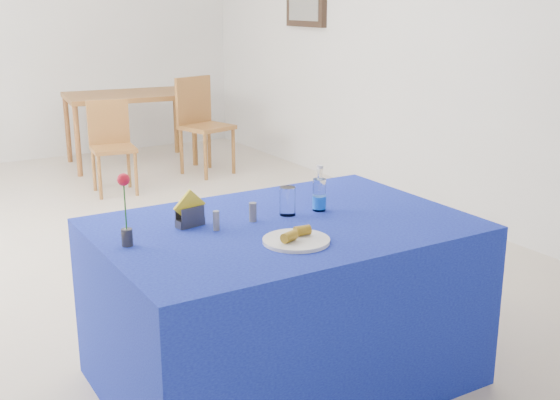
% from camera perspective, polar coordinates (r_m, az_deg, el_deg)
% --- Properties ---
extents(floor, '(7.00, 7.00, 0.00)m').
position_cam_1_polar(floor, '(4.93, -12.20, -4.61)').
color(floor, '#C1B2A0').
rests_on(floor, ground).
extents(picture_frame, '(0.06, 0.64, 0.52)m').
position_cam_1_polar(picture_frame, '(7.15, 2.14, 15.97)').
color(picture_frame, black).
rests_on(picture_frame, room_shell).
extents(picture_art, '(0.02, 0.52, 0.40)m').
position_cam_1_polar(picture_art, '(7.14, 1.96, 15.97)').
color(picture_art, '#998C66').
rests_on(picture_art, room_shell).
extents(plate, '(0.27, 0.27, 0.01)m').
position_cam_1_polar(plate, '(2.83, 1.33, -3.31)').
color(plate, silver).
rests_on(plate, blue_table).
extents(drinking_glass, '(0.07, 0.07, 0.13)m').
position_cam_1_polar(drinking_glass, '(3.17, 0.62, -0.09)').
color(drinking_glass, white).
rests_on(drinking_glass, blue_table).
extents(salt_shaker, '(0.03, 0.03, 0.08)m').
position_cam_1_polar(salt_shaker, '(2.98, -5.21, -1.68)').
color(salt_shaker, slate).
rests_on(salt_shaker, blue_table).
extents(pepper_shaker, '(0.03, 0.03, 0.08)m').
position_cam_1_polar(pepper_shaker, '(3.09, -2.22, -0.98)').
color(pepper_shaker, '#5D5D61').
rests_on(pepper_shaker, blue_table).
extents(blue_table, '(1.60, 1.10, 0.76)m').
position_cam_1_polar(blue_table, '(3.22, 0.29, -8.31)').
color(blue_table, '#0F148D').
rests_on(blue_table, floor).
extents(water_bottle, '(0.06, 0.06, 0.21)m').
position_cam_1_polar(water_bottle, '(3.25, 3.21, 0.36)').
color(water_bottle, silver).
rests_on(water_bottle, blue_table).
extents(napkin_holder, '(0.15, 0.08, 0.16)m').
position_cam_1_polar(napkin_holder, '(3.05, -7.34, -1.23)').
color(napkin_holder, '#333237').
rests_on(napkin_holder, blue_table).
extents(rose_vase, '(0.05, 0.05, 0.30)m').
position_cam_1_polar(rose_vase, '(2.82, -12.45, -0.89)').
color(rose_vase, '#27272C').
rests_on(rose_vase, blue_table).
extents(oak_table, '(1.36, 0.96, 0.76)m').
position_cam_1_polar(oak_table, '(7.61, -12.20, 7.90)').
color(oak_table, brown).
rests_on(oak_table, floor).
extents(chair_bg_left, '(0.42, 0.42, 0.83)m').
position_cam_1_polar(chair_bg_left, '(6.54, -13.56, 4.78)').
color(chair_bg_left, '#985D2C').
rests_on(chair_bg_left, floor).
extents(chair_bg_right, '(0.53, 0.53, 0.96)m').
position_cam_1_polar(chair_bg_right, '(7.11, -6.46, 6.62)').
color(chair_bg_right, '#985D2C').
rests_on(chair_bg_right, floor).
extents(banana_pieces, '(0.16, 0.09, 0.04)m').
position_cam_1_polar(banana_pieces, '(2.83, 1.31, -2.74)').
color(banana_pieces, gold).
rests_on(banana_pieces, plate).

